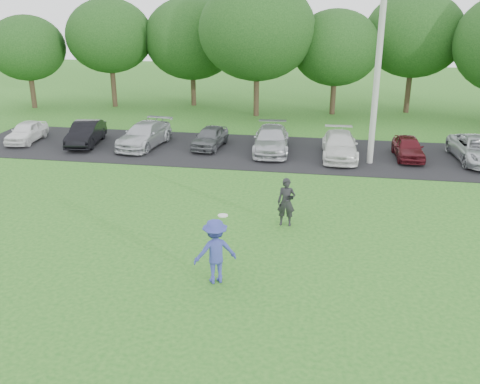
% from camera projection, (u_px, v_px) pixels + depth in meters
% --- Properties ---
extents(ground, '(100.00, 100.00, 0.00)m').
position_uv_depth(ground, '(220.00, 276.00, 15.43)').
color(ground, '#22621C').
rests_on(ground, ground).
extents(parking_lot, '(32.00, 6.50, 0.03)m').
position_uv_depth(parking_lot, '(271.00, 152.00, 27.44)').
color(parking_lot, black).
rests_on(parking_lot, ground).
extents(utility_pole, '(0.28, 0.28, 9.26)m').
position_uv_depth(utility_pole, '(378.00, 65.00, 24.07)').
color(utility_pole, '#ACACA6').
rests_on(utility_pole, ground).
extents(frisbee_player, '(1.40, 1.17, 2.13)m').
position_uv_depth(frisbee_player, '(215.00, 251.00, 14.81)').
color(frisbee_player, '#363D98').
rests_on(frisbee_player, ground).
extents(camera_bystander, '(0.63, 0.44, 1.71)m').
position_uv_depth(camera_bystander, '(286.00, 202.00, 18.54)').
color(camera_bystander, black).
rests_on(camera_bystander, ground).
extents(parked_cars, '(28.55, 4.74, 1.25)m').
position_uv_depth(parked_cars, '(293.00, 142.00, 26.97)').
color(parked_cars, white).
rests_on(parked_cars, parking_lot).
extents(tree_row, '(42.39, 9.85, 8.64)m').
position_uv_depth(tree_row, '(313.00, 39.00, 34.51)').
color(tree_row, '#38281C').
rests_on(tree_row, ground).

